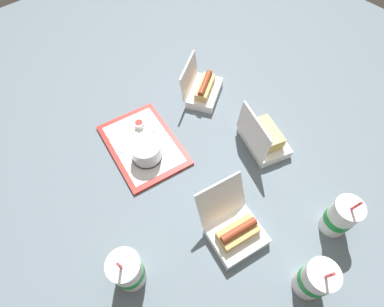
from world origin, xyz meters
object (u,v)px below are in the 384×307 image
ketchup_cup (139,124)px  plastic_fork (148,124)px  food_tray (143,145)px  cake_container (146,152)px  clamshell_hotdog_front (203,89)px  soda_cup_center (340,217)px  clamshell_hotdog_right (235,231)px  soda_cup_right (315,280)px  soda_cup_corner (128,271)px  clamshell_sandwich_left (263,138)px

ketchup_cup → plastic_fork: size_ratio=0.36×
food_tray → cake_container: cake_container is taller
clamshell_hotdog_front → soda_cup_center: soda_cup_center is taller
clamshell_hotdog_right → soda_cup_right: size_ratio=1.09×
food_tray → clamshell_hotdog_right: (0.50, 0.01, 0.03)m
clamshell_hotdog_right → cake_container: bearing=-175.4°
clamshell_hotdog_right → soda_cup_corner: (-0.12, -0.34, 0.04)m
plastic_fork → clamshell_sandwich_left: (0.38, 0.29, 0.03)m
clamshell_hotdog_right → clamshell_sandwich_left: (-0.19, 0.36, 0.00)m
food_tray → clamshell_sandwich_left: bearing=49.7°
cake_container → plastic_fork: size_ratio=1.07×
clamshell_hotdog_right → clamshell_hotdog_front: (-0.55, 0.36, -0.00)m
ketchup_cup → soda_cup_corner: 0.60m
food_tray → soda_cup_corner: bearing=-40.1°
cake_container → clamshell_hotdog_front: 0.41m
ketchup_cup → soda_cup_center: bearing=17.4°
soda_cup_right → soda_cup_center: bearing=105.3°
plastic_fork → clamshell_hotdog_right: (0.58, -0.06, 0.03)m
plastic_fork → ketchup_cup: bearing=-106.0°
cake_container → soda_cup_corner: (0.33, -0.30, 0.03)m
cake_container → soda_cup_right: soda_cup_right is taller
ketchup_cup → soda_cup_center: 0.83m
cake_container → clamshell_hotdog_right: size_ratio=0.49×
soda_cup_center → clamshell_hotdog_right: bearing=-125.8°
soda_cup_center → soda_cup_right: size_ratio=0.99×
ketchup_cup → clamshell_hotdog_right: 0.59m
soda_cup_right → soda_cup_corner: (-0.38, -0.39, -0.00)m
ketchup_cup → plastic_fork: 0.04m
clamshell_sandwich_left → soda_cup_center: (0.39, -0.08, 0.03)m
ketchup_cup → soda_cup_center: soda_cup_center is taller
soda_cup_center → cake_container: bearing=-154.0°
food_tray → soda_cup_center: size_ratio=1.85×
clamshell_sandwich_left → soda_cup_right: soda_cup_right is taller
clamshell_hotdog_front → soda_cup_center: bearing=-6.2°
clamshell_hotdog_right → food_tray: bearing=-178.5°
cake_container → plastic_fork: cake_container is taller
food_tray → soda_cup_right: size_ratio=1.83×
plastic_fork → clamshell_hotdog_right: 0.58m
cake_container → ketchup_cup: (-0.15, 0.07, -0.02)m
clamshell_sandwich_left → soda_cup_center: size_ratio=1.09×
soda_cup_center → soda_cup_right: bearing=-74.7°
cake_container → clamshell_hotdog_front: bearing=105.7°
plastic_fork → food_tray: bearing=-40.9°
clamshell_sandwich_left → soda_cup_corner: (0.07, -0.70, 0.04)m
clamshell_hotdog_right → soda_cup_right: soda_cup_right is taller
soda_cup_center → soda_cup_corner: (-0.32, -0.62, 0.00)m
clamshell_hotdog_right → plastic_fork: bearing=173.7°
clamshell_hotdog_front → soda_cup_corner: 0.83m
ketchup_cup → clamshell_hotdog_front: bearing=84.0°
plastic_fork → soda_cup_right: size_ratio=0.49×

